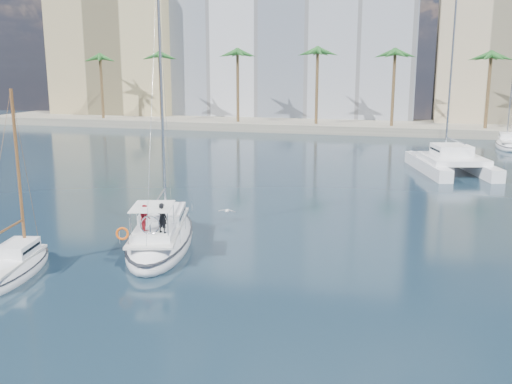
% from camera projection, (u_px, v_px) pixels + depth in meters
% --- Properties ---
extents(ground, '(160.00, 160.00, 0.00)m').
position_uv_depth(ground, '(223.00, 258.00, 28.87)').
color(ground, black).
rests_on(ground, ground).
extents(quay, '(120.00, 14.00, 1.20)m').
position_uv_depth(quay, '(351.00, 126.00, 86.18)').
color(quay, gray).
rests_on(quay, ground).
extents(building_modern, '(42.00, 16.00, 28.00)m').
position_uv_depth(building_modern, '(291.00, 39.00, 97.67)').
color(building_modern, silver).
rests_on(building_modern, ground).
extents(building_tan_left, '(22.00, 14.00, 22.00)m').
position_uv_depth(building_tan_left, '(123.00, 57.00, 102.29)').
color(building_tan_left, tan).
rests_on(building_tan_left, ground).
extents(building_beige, '(20.00, 14.00, 20.00)m').
position_uv_depth(building_beige, '(505.00, 62.00, 86.94)').
color(building_beige, beige).
rests_on(building_beige, ground).
extents(palm_left, '(3.60, 3.60, 12.30)m').
position_uv_depth(palm_left, '(132.00, 61.00, 89.09)').
color(palm_left, brown).
rests_on(palm_left, ground).
extents(palm_centre, '(3.60, 3.60, 12.30)m').
position_uv_depth(palm_centre, '(351.00, 60.00, 80.32)').
color(palm_centre, brown).
rests_on(palm_centre, ground).
extents(main_sloop, '(6.10, 10.90, 15.43)m').
position_uv_depth(main_sloop, '(161.00, 237.00, 30.76)').
color(main_sloop, white).
rests_on(main_sloop, ground).
extents(small_sloop, '(3.21, 6.54, 9.01)m').
position_uv_depth(small_sloop, '(14.00, 268.00, 26.40)').
color(small_sloop, white).
rests_on(small_sloop, ground).
extents(catamaran, '(8.23, 12.07, 16.17)m').
position_uv_depth(catamaran, '(451.00, 160.00, 51.92)').
color(catamaran, white).
rests_on(catamaran, ground).
extents(seagull, '(1.13, 0.48, 0.21)m').
position_uv_depth(seagull, '(227.00, 211.00, 35.68)').
color(seagull, silver).
rests_on(seagull, ground).
extents(moored_yacht_a, '(3.37, 9.52, 11.90)m').
position_uv_depth(moored_yacht_a, '(507.00, 147.00, 67.97)').
color(moored_yacht_a, white).
rests_on(moored_yacht_a, ground).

